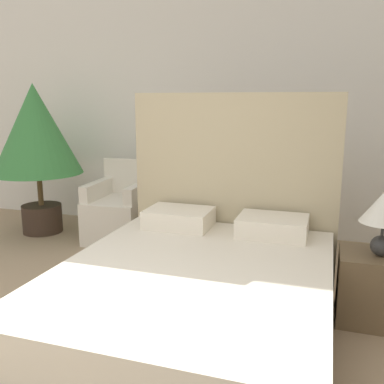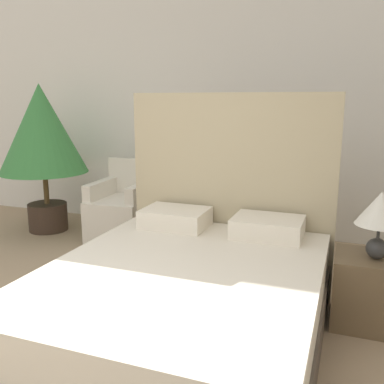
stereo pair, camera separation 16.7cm
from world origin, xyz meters
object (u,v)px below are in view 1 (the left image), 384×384
at_px(potted_palm, 36,135).
at_px(table_lamp, 384,211).
at_px(bed, 199,295).
at_px(armchair_near_window_right, 207,222).
at_px(side_table, 160,225).
at_px(armchair_near_window_left, 119,214).
at_px(nightstand, 376,288).

distance_m(potted_palm, table_lamp, 3.70).
relative_size(bed, armchair_near_window_right, 2.34).
relative_size(bed, potted_palm, 1.18).
distance_m(armchair_near_window_right, side_table, 0.51).
height_order(potted_palm, side_table, potted_palm).
bearing_deg(armchair_near_window_left, armchair_near_window_right, -3.10).
bearing_deg(armchair_near_window_left, nightstand, -26.08).
xyz_separation_m(potted_palm, side_table, (1.49, -0.02, -0.91)).
bearing_deg(armchair_near_window_right, nightstand, -32.65).
height_order(bed, nightstand, bed).
distance_m(bed, armchair_near_window_left, 2.26).
distance_m(bed, armchair_near_window_right, 1.78).
bearing_deg(potted_palm, table_lamp, -16.77).
relative_size(bed, table_lamp, 4.44).
height_order(armchair_near_window_right, table_lamp, table_lamp).
xyz_separation_m(nightstand, table_lamp, (0.00, -0.03, 0.56)).
relative_size(armchair_near_window_left, table_lamp, 1.90).
height_order(armchair_near_window_left, table_lamp, table_lamp).
bearing_deg(nightstand, potted_palm, 163.63).
bearing_deg(potted_palm, side_table, -0.59).
distance_m(armchair_near_window_left, armchair_near_window_right, 1.01).
bearing_deg(side_table, table_lamp, -27.23).
bearing_deg(table_lamp, armchair_near_window_right, 144.17).
bearing_deg(table_lamp, armchair_near_window_left, 156.51).
height_order(armchair_near_window_left, side_table, armchair_near_window_left).
relative_size(table_lamp, side_table, 1.02).
distance_m(armchair_near_window_right, table_lamp, 1.96).
height_order(bed, potted_palm, potted_palm).
bearing_deg(side_table, bed, -60.44).
xyz_separation_m(bed, side_table, (-0.95, 1.67, -0.10)).
height_order(potted_palm, table_lamp, potted_palm).
bearing_deg(armchair_near_window_right, side_table, -170.99).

